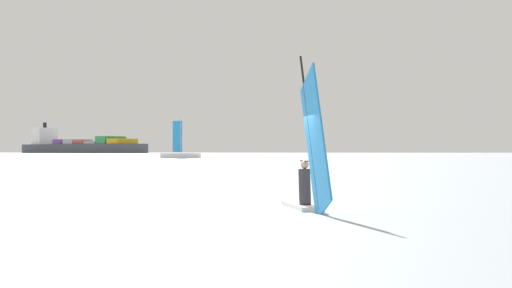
% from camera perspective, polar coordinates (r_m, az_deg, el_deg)
% --- Properties ---
extents(ground_plane, '(4000.00, 4000.00, 0.00)m').
position_cam_1_polar(ground_plane, '(18.07, 1.32, -5.59)').
color(ground_plane, '#9EA8B2').
extents(windsurfer, '(0.94, 4.11, 4.39)m').
position_cam_1_polar(windsurfer, '(17.68, 4.51, -2.25)').
color(windsurfer, white).
rests_on(windsurfer, ground_plane).
extents(cargo_ship, '(124.48, 157.27, 34.57)m').
position_cam_1_polar(cargo_ship, '(741.88, -14.78, -0.17)').
color(cargo_ship, '#3F444C').
rests_on(cargo_ship, ground_plane).
extents(distant_headland, '(776.27, 534.69, 51.48)m').
position_cam_1_polar(distant_headland, '(1440.99, 5.60, 0.31)').
color(distant_headland, '#60665B').
rests_on(distant_headland, ground_plane).
extents(small_sailboat, '(9.29, 7.39, 10.04)m').
position_cam_1_polar(small_sailboat, '(159.27, -6.47, -0.91)').
color(small_sailboat, white).
rests_on(small_sailboat, ground_plane).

